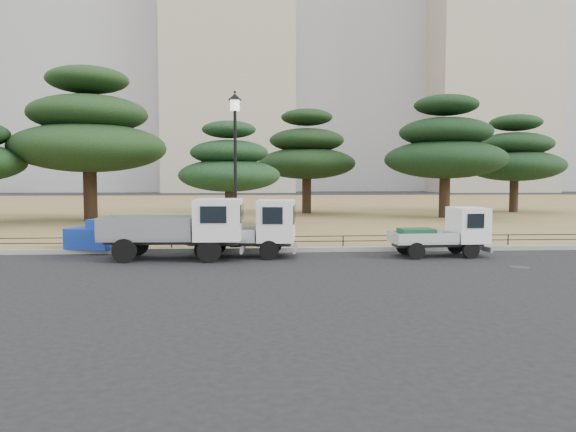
{
  "coord_description": "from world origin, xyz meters",
  "views": [
    {
      "loc": [
        -1.21,
        -16.78,
        2.62
      ],
      "look_at": [
        0.0,
        2.0,
        1.3
      ],
      "focal_mm": 35.0,
      "sensor_mm": 36.0,
      "label": 1
    }
  ],
  "objects": [
    {
      "name": "pine_center_right",
      "position": [
        2.5,
        21.11,
        4.22
      ],
      "size": [
        6.61,
        6.61,
        7.02
      ],
      "color": "black",
      "rests_on": "lawn"
    },
    {
      "name": "pine_west_near",
      "position": [
        -10.29,
        15.41,
        5.08
      ],
      "size": [
        8.56,
        8.56,
        8.55
      ],
      "color": "black",
      "rests_on": "lawn"
    },
    {
      "name": "curb",
      "position": [
        0.0,
        2.6,
        0.08
      ],
      "size": [
        120.0,
        0.25,
        0.16
      ],
      "primitive_type": "cube",
      "color": "gray",
      "rests_on": "ground"
    },
    {
      "name": "truck_kei_rear",
      "position": [
        5.15,
        1.21,
        0.8
      ],
      "size": [
        3.14,
        1.48,
        1.61
      ],
      "rotation": [
        0.0,
        0.0,
        0.05
      ],
      "color": "black",
      "rests_on": "ground"
    },
    {
      "name": "tower_center_left",
      "position": [
        -5.0,
        85.0,
        27.5
      ],
      "size": [
        22.0,
        20.0,
        55.0
      ],
      "primitive_type": "cube",
      "color": "#AAA08C",
      "rests_on": "ground"
    },
    {
      "name": "pine_east_far",
      "position": [
        17.15,
        21.46,
        4.07
      ],
      "size": [
        6.76,
        6.76,
        6.79
      ],
      "color": "black",
      "rests_on": "lawn"
    },
    {
      "name": "lawn",
      "position": [
        0.0,
        30.6,
        0.07
      ],
      "size": [
        120.0,
        56.0,
        0.15
      ],
      "primitive_type": "cube",
      "color": "olive",
      "rests_on": "ground"
    },
    {
      "name": "pipe_fence",
      "position": [
        0.0,
        2.75,
        0.44
      ],
      "size": [
        38.0,
        0.04,
        0.4
      ],
      "color": "black",
      "rests_on": "lawn"
    },
    {
      "name": "manhole",
      "position": [
        6.5,
        -1.2,
        0.01
      ],
      "size": [
        0.6,
        0.6,
        0.01
      ],
      "primitive_type": "cylinder",
      "color": "#2D2D30",
      "rests_on": "ground"
    },
    {
      "name": "truck_kei_front",
      "position": [
        -1.28,
        1.53,
        0.93
      ],
      "size": [
        3.67,
        1.89,
        1.86
      ],
      "rotation": [
        0.0,
        0.0,
        -0.12
      ],
      "color": "black",
      "rests_on": "ground"
    },
    {
      "name": "ground",
      "position": [
        0.0,
        0.0,
        0.0
      ],
      "size": [
        220.0,
        220.0,
        0.0
      ],
      "primitive_type": "plane",
      "color": "black"
    },
    {
      "name": "tower_east",
      "position": [
        40.0,
        82.0,
        24.0
      ],
      "size": [
        20.0,
        18.0,
        48.0
      ],
      "primitive_type": "cube",
      "color": "#AAA08C",
      "rests_on": "ground"
    },
    {
      "name": "street_lamp",
      "position": [
        -1.78,
        2.9,
        3.76
      ],
      "size": [
        0.48,
        0.48,
        5.35
      ],
      "color": "black",
      "rests_on": "lawn"
    },
    {
      "name": "pine_east_near",
      "position": [
        10.46,
        16.53,
        4.41
      ],
      "size": [
        7.3,
        7.3,
        7.37
      ],
      "color": "black",
      "rests_on": "lawn"
    },
    {
      "name": "truck_large",
      "position": [
        -3.43,
        1.13,
        1.06
      ],
      "size": [
        4.45,
        1.94,
        1.91
      ],
      "rotation": [
        0.0,
        0.0,
        -0.04
      ],
      "color": "black",
      "rests_on": "ground"
    },
    {
      "name": "pine_center_left",
      "position": [
        -2.36,
        12.07,
        3.22
      ],
      "size": [
        5.22,
        5.22,
        5.31
      ],
      "color": "black",
      "rests_on": "lawn"
    },
    {
      "name": "tarp_pile",
      "position": [
        -6.7,
        2.85,
        0.56
      ],
      "size": [
        1.74,
        1.44,
        1.01
      ],
      "rotation": [
        0.0,
        0.0,
        -0.24
      ],
      "color": "#1635AA",
      "rests_on": "lawn"
    },
    {
      "name": "tower_far_east",
      "position": [
        58.0,
        90.0,
        35.0
      ],
      "size": [
        24.0,
        20.0,
        70.0
      ],
      "primitive_type": "cube",
      "color": "#A0A0A5",
      "rests_on": "ground"
    }
  ]
}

